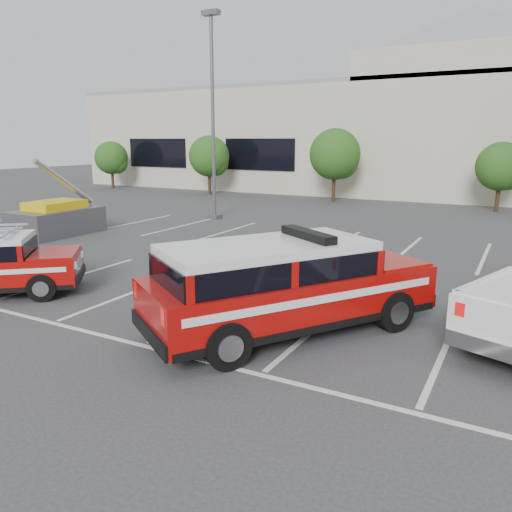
% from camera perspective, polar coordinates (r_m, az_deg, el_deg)
% --- Properties ---
extents(ground, '(120.00, 120.00, 0.00)m').
position_cam_1_polar(ground, '(12.66, -4.18, -5.72)').
color(ground, '#313134').
rests_on(ground, ground).
extents(stall_markings, '(23.00, 15.00, 0.01)m').
position_cam_1_polar(stall_markings, '(16.46, 4.31, -1.25)').
color(stall_markings, silver).
rests_on(stall_markings, ground).
extents(convention_building, '(60.00, 16.99, 13.20)m').
position_cam_1_polar(convention_building, '(42.40, 20.55, 13.18)').
color(convention_building, beige).
rests_on(convention_building, ground).
extents(tree_far_left, '(2.77, 2.77, 3.99)m').
position_cam_1_polar(tree_far_left, '(44.95, -16.08, 10.61)').
color(tree_far_left, '#3F2B19').
rests_on(tree_far_left, ground).
extents(tree_left, '(3.07, 3.07, 4.42)m').
position_cam_1_polar(tree_left, '(38.62, -5.24, 11.12)').
color(tree_left, '#3F2B19').
rests_on(tree_left, ground).
extents(tree_mid_left, '(3.37, 3.37, 4.85)m').
position_cam_1_polar(tree_mid_left, '(34.09, 9.16, 11.21)').
color(tree_mid_left, '#3F2B19').
rests_on(tree_mid_left, ground).
extents(tree_mid_right, '(2.77, 2.77, 3.99)m').
position_cam_1_polar(tree_mid_right, '(32.17, 26.35, 8.97)').
color(tree_mid_right, '#3F2B19').
rests_on(tree_mid_right, ground).
extents(light_pole_left, '(0.90, 0.60, 10.24)m').
position_cam_1_polar(light_pole_left, '(26.43, -4.95, 15.47)').
color(light_pole_left, '#59595E').
rests_on(light_pole_left, ground).
extents(fire_chief_suv, '(5.34, 6.46, 2.20)m').
position_cam_1_polar(fire_chief_suv, '(10.74, 3.46, -4.15)').
color(fire_chief_suv, '#950907').
rests_on(fire_chief_suv, ground).
extents(utility_rig, '(3.31, 3.97, 3.36)m').
position_cam_1_polar(utility_rig, '(23.74, -22.19, 3.88)').
color(utility_rig, '#59595E').
rests_on(utility_rig, ground).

